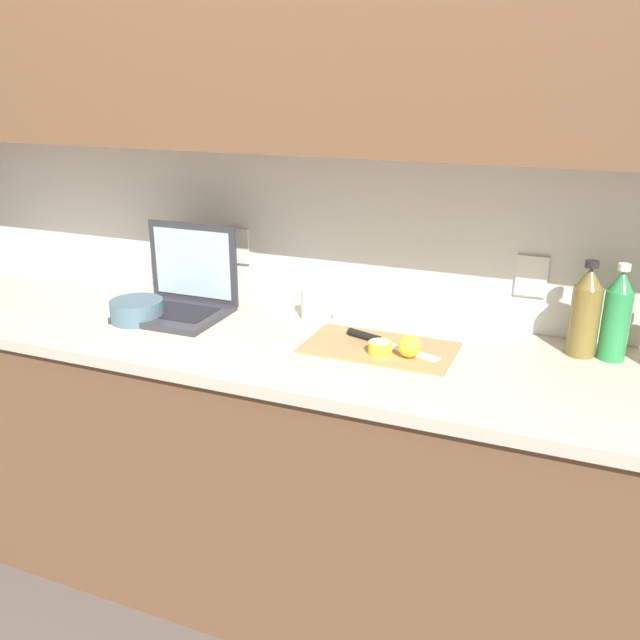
{
  "coord_description": "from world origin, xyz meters",
  "views": [
    {
      "loc": [
        0.87,
        -1.68,
        1.62
      ],
      "look_at": [
        0.19,
        -0.01,
        0.97
      ],
      "focal_mm": 38.0,
      "sensor_mm": 36.0,
      "label": 1
    }
  ],
  "objects_px": {
    "laptop": "(182,293)",
    "lemon_half_cut": "(380,348)",
    "cutting_board": "(380,348)",
    "measuring_cup": "(316,304)",
    "knife": "(376,340)",
    "bowl_white": "(137,310)",
    "bottle_oil_tall": "(617,316)",
    "bottle_green_soda": "(585,313)",
    "lemon_whole_beside": "(409,346)"
  },
  "relations": [
    {
      "from": "lemon_whole_beside",
      "to": "bottle_green_soda",
      "type": "distance_m",
      "value": 0.49
    },
    {
      "from": "measuring_cup",
      "to": "knife",
      "type": "bearing_deg",
      "value": -30.81
    },
    {
      "from": "lemon_half_cut",
      "to": "measuring_cup",
      "type": "bearing_deg",
      "value": 141.96
    },
    {
      "from": "lemon_whole_beside",
      "to": "measuring_cup",
      "type": "height_order",
      "value": "measuring_cup"
    },
    {
      "from": "laptop",
      "to": "lemon_half_cut",
      "type": "xyz_separation_m",
      "value": [
        0.71,
        -0.11,
        -0.04
      ]
    },
    {
      "from": "bottle_green_soda",
      "to": "measuring_cup",
      "type": "xyz_separation_m",
      "value": [
        -0.79,
        -0.0,
        -0.08
      ]
    },
    {
      "from": "laptop",
      "to": "lemon_whole_beside",
      "type": "bearing_deg",
      "value": -7.92
    },
    {
      "from": "cutting_board",
      "to": "lemon_whole_beside",
      "type": "distance_m",
      "value": 0.11
    },
    {
      "from": "cutting_board",
      "to": "measuring_cup",
      "type": "bearing_deg",
      "value": 146.9
    },
    {
      "from": "bottle_green_soda",
      "to": "bowl_white",
      "type": "bearing_deg",
      "value": -169.57
    },
    {
      "from": "lemon_half_cut",
      "to": "measuring_cup",
      "type": "relative_size",
      "value": 0.57
    },
    {
      "from": "laptop",
      "to": "bowl_white",
      "type": "relative_size",
      "value": 1.96
    },
    {
      "from": "measuring_cup",
      "to": "bottle_oil_tall",
      "type": "bearing_deg",
      "value": 0.24
    },
    {
      "from": "bottle_green_soda",
      "to": "bottle_oil_tall",
      "type": "distance_m",
      "value": 0.08
    },
    {
      "from": "cutting_board",
      "to": "bottle_oil_tall",
      "type": "bearing_deg",
      "value": 16.34
    },
    {
      "from": "knife",
      "to": "bottle_oil_tall",
      "type": "xyz_separation_m",
      "value": [
        0.62,
        0.15,
        0.11
      ]
    },
    {
      "from": "bottle_oil_tall",
      "to": "cutting_board",
      "type": "bearing_deg",
      "value": -163.66
    },
    {
      "from": "laptop",
      "to": "bottle_green_soda",
      "type": "height_order",
      "value": "laptop"
    },
    {
      "from": "bottle_oil_tall",
      "to": "bowl_white",
      "type": "distance_m",
      "value": 1.41
    },
    {
      "from": "cutting_board",
      "to": "bottle_green_soda",
      "type": "distance_m",
      "value": 0.57
    },
    {
      "from": "lemon_half_cut",
      "to": "bottle_oil_tall",
      "type": "xyz_separation_m",
      "value": [
        0.59,
        0.23,
        0.1
      ]
    },
    {
      "from": "cutting_board",
      "to": "bottle_green_soda",
      "type": "xyz_separation_m",
      "value": [
        0.53,
        0.18,
        0.12
      ]
    },
    {
      "from": "bottle_oil_tall",
      "to": "measuring_cup",
      "type": "xyz_separation_m",
      "value": [
        -0.87,
        -0.0,
        -0.08
      ]
    },
    {
      "from": "knife",
      "to": "measuring_cup",
      "type": "bearing_deg",
      "value": 166.79
    },
    {
      "from": "bowl_white",
      "to": "measuring_cup",
      "type": "bearing_deg",
      "value": 24.73
    },
    {
      "from": "lemon_whole_beside",
      "to": "bottle_green_soda",
      "type": "bearing_deg",
      "value": 26.89
    },
    {
      "from": "cutting_board",
      "to": "lemon_half_cut",
      "type": "bearing_deg",
      "value": -71.15
    },
    {
      "from": "bottle_oil_tall",
      "to": "laptop",
      "type": "bearing_deg",
      "value": -174.82
    },
    {
      "from": "knife",
      "to": "measuring_cup",
      "type": "height_order",
      "value": "measuring_cup"
    },
    {
      "from": "laptop",
      "to": "knife",
      "type": "xyz_separation_m",
      "value": [
        0.67,
        -0.03,
        -0.05
      ]
    },
    {
      "from": "lemon_half_cut",
      "to": "bottle_green_soda",
      "type": "bearing_deg",
      "value": 23.79
    },
    {
      "from": "laptop",
      "to": "bottle_green_soda",
      "type": "distance_m",
      "value": 1.23
    },
    {
      "from": "cutting_board",
      "to": "bottle_oil_tall",
      "type": "distance_m",
      "value": 0.64
    },
    {
      "from": "bottle_green_soda",
      "to": "bottle_oil_tall",
      "type": "relative_size",
      "value": 1.0
    },
    {
      "from": "cutting_board",
      "to": "bottle_oil_tall",
      "type": "relative_size",
      "value": 1.57
    },
    {
      "from": "measuring_cup",
      "to": "bowl_white",
      "type": "relative_size",
      "value": 0.71
    },
    {
      "from": "cutting_board",
      "to": "knife",
      "type": "xyz_separation_m",
      "value": [
        -0.02,
        0.03,
        0.01
      ]
    },
    {
      "from": "laptop",
      "to": "lemon_half_cut",
      "type": "bearing_deg",
      "value": -9.29
    },
    {
      "from": "measuring_cup",
      "to": "laptop",
      "type": "bearing_deg",
      "value": -165.0
    },
    {
      "from": "bottle_oil_tall",
      "to": "bowl_white",
      "type": "bearing_deg",
      "value": -170.15
    },
    {
      "from": "laptop",
      "to": "bottle_oil_tall",
      "type": "distance_m",
      "value": 1.31
    },
    {
      "from": "knife",
      "to": "measuring_cup",
      "type": "xyz_separation_m",
      "value": [
        -0.25,
        0.15,
        0.03
      ]
    },
    {
      "from": "knife",
      "to": "bowl_white",
      "type": "xyz_separation_m",
      "value": [
        -0.76,
        -0.09,
        0.02
      ]
    },
    {
      "from": "lemon_whole_beside",
      "to": "measuring_cup",
      "type": "xyz_separation_m",
      "value": [
        -0.36,
        0.21,
        0.01
      ]
    },
    {
      "from": "bowl_white",
      "to": "laptop",
      "type": "bearing_deg",
      "value": 53.98
    },
    {
      "from": "measuring_cup",
      "to": "bowl_white",
      "type": "distance_m",
      "value": 0.57
    },
    {
      "from": "bottle_green_soda",
      "to": "bottle_oil_tall",
      "type": "bearing_deg",
      "value": 0.0
    },
    {
      "from": "bowl_white",
      "to": "knife",
      "type": "bearing_deg",
      "value": 6.67
    },
    {
      "from": "knife",
      "to": "lemon_half_cut",
      "type": "height_order",
      "value": "lemon_half_cut"
    },
    {
      "from": "knife",
      "to": "lemon_half_cut",
      "type": "distance_m",
      "value": 0.08
    }
  ]
}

